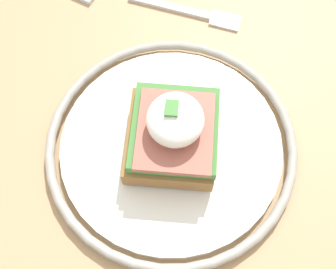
% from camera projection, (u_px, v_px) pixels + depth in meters
% --- Properties ---
extents(ground_plane, '(6.00, 6.00, 0.00)m').
position_uv_depth(ground_plane, '(174.00, 255.00, 1.21)').
color(ground_plane, '#9E9993').
extents(dining_table, '(1.03, 0.81, 0.77)m').
position_uv_depth(dining_table, '(180.00, 161.00, 0.62)').
color(dining_table, tan).
rests_on(dining_table, ground_plane).
extents(plate, '(0.26, 0.26, 0.02)m').
position_uv_depth(plate, '(168.00, 146.00, 0.49)').
color(plate, silver).
rests_on(plate, dining_table).
extents(sandwich, '(0.10, 0.09, 0.08)m').
position_uv_depth(sandwich, '(170.00, 131.00, 0.46)').
color(sandwich, olive).
rests_on(sandwich, plate).
extents(fork, '(0.05, 0.14, 0.00)m').
position_uv_depth(fork, '(188.00, 12.00, 0.57)').
color(fork, silver).
rests_on(fork, dining_table).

